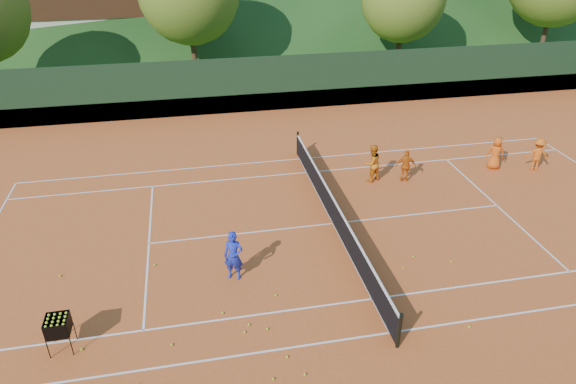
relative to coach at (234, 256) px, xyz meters
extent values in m
plane|color=#284E18|center=(3.77, 2.35, -0.82)|extent=(400.00, 400.00, 0.00)
cube|color=#BD501E|center=(3.77, 2.35, -0.81)|extent=(40.00, 24.00, 0.02)
imported|color=#1C2BB6|center=(0.00, 0.00, 0.00)|extent=(0.68, 0.56, 1.60)
imported|color=orange|center=(6.17, 5.23, -0.01)|extent=(0.94, 0.84, 1.58)
imported|color=orange|center=(7.51, 4.93, -0.12)|extent=(0.86, 0.53, 1.36)
imported|color=#DD5713|center=(11.73, 5.29, -0.08)|extent=(0.82, 0.69, 1.43)
imported|color=#DD5C13|center=(13.37, 4.81, -0.08)|extent=(1.06, 0.81, 1.45)
sphere|color=#ADD723|center=(0.00, -2.40, -0.77)|extent=(0.07, 0.07, 0.07)
sphere|color=#ADD723|center=(5.92, -3.37, -0.77)|extent=(0.07, 0.07, 0.07)
sphere|color=#ADD723|center=(5.20, -0.60, -0.77)|extent=(0.07, 0.07, 0.07)
sphere|color=#ADD723|center=(-1.89, -2.46, -0.77)|extent=(0.07, 0.07, 0.07)
sphere|color=#ADD723|center=(1.07, -1.09, -0.77)|extent=(0.07, 0.07, 0.07)
sphere|color=#ADD723|center=(0.61, -2.39, -0.77)|extent=(0.07, 0.07, 0.07)
sphere|color=#ADD723|center=(-2.41, 1.07, -0.77)|extent=(0.07, 0.07, 0.07)
sphere|color=#ADD723|center=(6.80, -0.60, -0.77)|extent=(0.07, 0.07, 0.07)
sphere|color=#ADD723|center=(-5.22, 1.07, -0.77)|extent=(0.07, 0.07, 0.07)
sphere|color=#ADD723|center=(1.25, -4.07, -0.77)|extent=(0.07, 0.07, 0.07)
sphere|color=#ADD723|center=(0.93, -3.45, -0.77)|extent=(0.07, 0.07, 0.07)
sphere|color=#ADD723|center=(0.15, -2.13, -0.77)|extent=(0.07, 0.07, 0.07)
sphere|color=#ADD723|center=(-4.13, -2.18, -0.77)|extent=(0.07, 0.07, 0.07)
sphere|color=#ADD723|center=(0.48, -4.05, -0.77)|extent=(0.07, 0.07, 0.07)
sphere|color=#ADD723|center=(5.73, -0.12, -0.77)|extent=(0.07, 0.07, 0.07)
sphere|color=#ADD723|center=(-0.51, -1.54, -0.77)|extent=(0.07, 0.07, 0.07)
cube|color=white|center=(3.77, -3.13, -0.80)|extent=(23.77, 0.06, 0.00)
cube|color=silver|center=(3.77, 7.84, -0.80)|extent=(23.77, 0.06, 0.00)
cube|color=white|center=(3.77, -1.76, -0.80)|extent=(23.77, 0.06, 0.00)
cube|color=silver|center=(3.77, 6.47, -0.80)|extent=(23.77, 0.06, 0.00)
cube|color=white|center=(-2.63, 2.35, -0.80)|extent=(0.06, 8.23, 0.00)
cube|color=white|center=(10.17, 2.35, -0.80)|extent=(0.06, 8.23, 0.00)
cube|color=silver|center=(3.77, 2.35, -0.80)|extent=(12.80, 0.06, 0.00)
cube|color=white|center=(3.77, 2.35, -0.80)|extent=(0.06, 10.97, 0.00)
cube|color=black|center=(3.77, 2.35, -0.35)|extent=(0.03, 11.97, 0.90)
cube|color=white|center=(3.77, 2.35, 0.12)|extent=(0.05, 11.97, 0.06)
cylinder|color=black|center=(3.77, -3.63, -0.25)|extent=(0.10, 0.10, 1.10)
cylinder|color=black|center=(3.77, 8.34, -0.25)|extent=(0.10, 0.10, 1.10)
cube|color=black|center=(3.77, 14.35, 0.70)|extent=(40.00, 0.05, 3.00)
cube|color=#185625|center=(3.77, 14.35, -0.30)|extent=(40.40, 0.05, 1.00)
cylinder|color=black|center=(-4.86, -2.28, -0.53)|extent=(0.02, 0.02, 0.55)
cylinder|color=black|center=(-4.31, -2.28, -0.53)|extent=(0.02, 0.02, 0.55)
cylinder|color=black|center=(-4.86, -1.73, -0.53)|extent=(0.02, 0.02, 0.55)
cylinder|color=black|center=(-4.31, -1.73, -0.53)|extent=(0.02, 0.02, 0.55)
cube|color=black|center=(-4.58, -2.01, -0.25)|extent=(0.55, 0.55, 0.02)
cube|color=black|center=(-4.58, -2.28, -0.03)|extent=(0.55, 0.02, 0.45)
cube|color=black|center=(-4.58, -1.73, -0.03)|extent=(0.55, 0.02, 0.45)
cube|color=black|center=(-4.86, -2.01, -0.03)|extent=(0.02, 0.55, 0.45)
cube|color=black|center=(-4.31, -2.01, -0.03)|extent=(0.02, 0.55, 0.45)
sphere|color=#CCE526|center=(-4.79, -2.21, 0.17)|extent=(0.07, 0.07, 0.07)
sphere|color=#CCE526|center=(-4.79, -2.08, 0.17)|extent=(0.07, 0.07, 0.07)
sphere|color=#CCE526|center=(-4.79, -1.94, 0.17)|extent=(0.07, 0.07, 0.07)
sphere|color=#CCE526|center=(-4.79, -1.80, 0.17)|extent=(0.07, 0.07, 0.07)
sphere|color=#CCE526|center=(-4.65, -2.21, 0.17)|extent=(0.07, 0.07, 0.07)
sphere|color=#CCE526|center=(-4.65, -2.08, 0.17)|extent=(0.07, 0.07, 0.07)
sphere|color=#CCE526|center=(-4.65, -1.94, 0.17)|extent=(0.07, 0.07, 0.07)
sphere|color=#CCE526|center=(-4.65, -1.80, 0.17)|extent=(0.07, 0.07, 0.07)
sphere|color=#CCE526|center=(-4.51, -2.21, 0.17)|extent=(0.07, 0.07, 0.07)
sphere|color=#CCE526|center=(-4.51, -2.08, 0.17)|extent=(0.07, 0.07, 0.07)
sphere|color=#CCE526|center=(-4.51, -1.94, 0.17)|extent=(0.07, 0.07, 0.07)
sphere|color=#CCE526|center=(-4.51, -1.80, 0.17)|extent=(0.07, 0.07, 0.07)
sphere|color=#CCE526|center=(-4.38, -2.21, 0.17)|extent=(0.07, 0.07, 0.07)
sphere|color=#CCE526|center=(-4.38, -2.08, 0.17)|extent=(0.07, 0.07, 0.07)
sphere|color=#CCE526|center=(-4.38, -1.94, 0.17)|extent=(0.07, 0.07, 0.07)
sphere|color=#CCE526|center=(-4.38, -1.80, 0.17)|extent=(0.07, 0.07, 0.07)
cube|color=beige|center=(-6.23, 32.35, 0.62)|extent=(12.00, 9.00, 2.88)
cube|color=beige|center=(9.77, 36.35, 0.44)|extent=(11.00, 8.00, 2.52)
cube|color=beige|center=(23.77, 32.35, 0.53)|extent=(10.00, 8.00, 2.70)
cylinder|color=#412B1A|center=(-0.23, 22.35, 0.62)|extent=(0.36, 0.36, 2.88)
cylinder|color=#3C2718|center=(13.77, 21.35, 0.44)|extent=(0.36, 0.36, 2.52)
cylinder|color=#422A1A|center=(25.77, 22.35, 0.71)|extent=(0.36, 0.36, 3.06)
camera|label=1|loc=(-0.85, -12.45, 9.02)|focal=32.00mm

